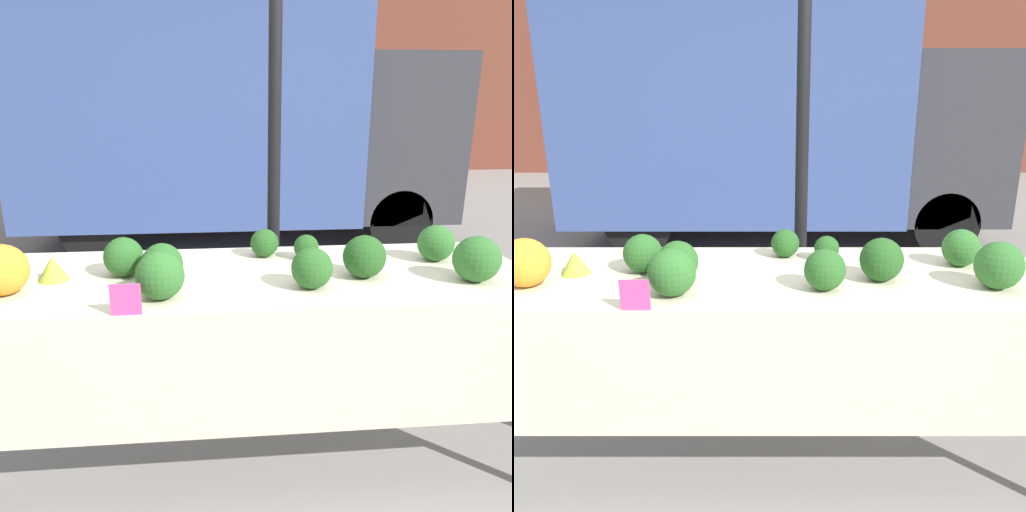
% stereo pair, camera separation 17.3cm
% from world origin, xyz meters
% --- Properties ---
extents(ground_plane, '(40.00, 40.00, 0.00)m').
position_xyz_m(ground_plane, '(0.00, 0.00, 0.00)').
color(ground_plane, gray).
extents(building_facade, '(16.00, 0.60, 5.14)m').
position_xyz_m(building_facade, '(0.00, 9.86, 2.57)').
color(building_facade, brown).
rests_on(building_facade, ground_plane).
extents(tent_pole, '(0.07, 0.07, 2.63)m').
position_xyz_m(tent_pole, '(0.16, 0.71, 1.31)').
color(tent_pole, black).
rests_on(tent_pole, ground_plane).
extents(parked_truck, '(4.72, 2.09, 2.75)m').
position_xyz_m(parked_truck, '(0.00, 3.99, 1.45)').
color(parked_truck, '#384C84').
rests_on(parked_truck, ground_plane).
extents(market_table, '(2.40, 0.80, 0.89)m').
position_xyz_m(market_table, '(0.00, -0.07, 0.78)').
color(market_table, beige).
rests_on(market_table, ground_plane).
extents(orange_cauliflower, '(0.20, 0.20, 0.20)m').
position_xyz_m(orange_cauliflower, '(-0.98, -0.15, 0.98)').
color(orange_cauliflower, orange).
rests_on(orange_cauliflower, market_table).
extents(romanesco_head, '(0.12, 0.12, 0.10)m').
position_xyz_m(romanesco_head, '(-0.84, -0.00, 0.94)').
color(romanesco_head, '#93B238').
rests_on(romanesco_head, market_table).
extents(broccoli_head_0, '(0.13, 0.13, 0.13)m').
position_xyz_m(broccoli_head_0, '(0.06, 0.24, 0.95)').
color(broccoli_head_0, '#23511E').
rests_on(broccoli_head_0, market_table).
extents(broccoli_head_1, '(0.17, 0.17, 0.17)m').
position_xyz_m(broccoli_head_1, '(0.84, 0.11, 0.97)').
color(broccoli_head_1, '#2D6628').
rests_on(broccoli_head_1, market_table).
extents(broccoli_head_2, '(0.18, 0.18, 0.18)m').
position_xyz_m(broccoli_head_2, '(0.45, -0.08, 0.98)').
color(broccoli_head_2, '#23511E').
rests_on(broccoli_head_2, market_table).
extents(broccoli_head_3, '(0.12, 0.12, 0.12)m').
position_xyz_m(broccoli_head_3, '(0.25, 0.19, 0.94)').
color(broccoli_head_3, '#23511E').
rests_on(broccoli_head_3, market_table).
extents(broccoli_head_4, '(0.16, 0.16, 0.16)m').
position_xyz_m(broccoli_head_4, '(0.20, -0.19, 0.97)').
color(broccoli_head_4, '#285B23').
rests_on(broccoli_head_4, market_table).
extents(broccoli_head_6, '(0.18, 0.18, 0.18)m').
position_xyz_m(broccoli_head_6, '(-0.38, -0.25, 0.98)').
color(broccoli_head_6, '#2D6628').
rests_on(broccoli_head_6, market_table).
extents(broccoli_head_7, '(0.19, 0.19, 0.19)m').
position_xyz_m(broccoli_head_7, '(0.89, -0.17, 0.98)').
color(broccoli_head_7, '#2D6628').
rests_on(broccoli_head_7, market_table).
extents(broccoli_head_8, '(0.17, 0.17, 0.17)m').
position_xyz_m(broccoli_head_8, '(-0.56, 0.03, 0.97)').
color(broccoli_head_8, '#285B23').
rests_on(broccoli_head_8, market_table).
extents(broccoli_head_9, '(0.17, 0.17, 0.17)m').
position_xyz_m(broccoli_head_9, '(-0.39, -0.08, 0.97)').
color(broccoli_head_9, '#285B23').
rests_on(broccoli_head_9, market_table).
extents(price_sign, '(0.11, 0.01, 0.11)m').
position_xyz_m(price_sign, '(-0.49, -0.39, 0.94)').
color(price_sign, '#EF4793').
rests_on(price_sign, market_table).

